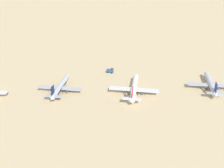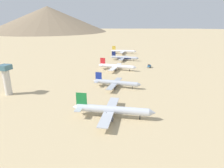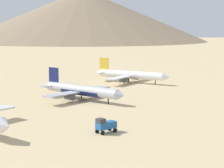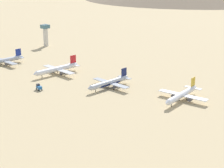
% 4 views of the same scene
% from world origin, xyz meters
% --- Properties ---
extents(ground_plane, '(1800.00, 1800.00, 0.00)m').
position_xyz_m(ground_plane, '(0.00, 0.00, 0.00)').
color(ground_plane, tan).
extents(parked_jet_1, '(39.43, 31.94, 11.40)m').
position_xyz_m(parked_jet_1, '(11.86, -53.71, 3.84)').
color(parked_jet_1, '#B2B7C1').
rests_on(parked_jet_1, ground).
extents(parked_jet_2, '(41.99, 34.03, 12.13)m').
position_xyz_m(parked_jet_2, '(-2.57, -0.39, 4.08)').
color(parked_jet_2, white).
rests_on(parked_jet_2, ground).
extents(parked_jet_3, '(38.30, 31.03, 11.07)m').
position_xyz_m(parked_jet_3, '(-6.73, 50.88, 3.68)').
color(parked_jet_3, '#B2B7C1').
rests_on(parked_jet_3, ground).
extents(parked_jet_4, '(39.40, 32.13, 11.36)m').
position_xyz_m(parked_jet_4, '(-20.09, 99.77, 3.83)').
color(parked_jet_4, white).
rests_on(parked_jet_4, ground).
extents(service_truck, '(3.73, 5.59, 3.90)m').
position_xyz_m(service_truck, '(29.12, 20.70, 2.08)').
color(service_truck, '#1E5999').
rests_on(service_truck, ground).
extents(control_tower, '(7.20, 7.20, 21.83)m').
position_xyz_m(control_tower, '(-57.74, -90.88, 12.47)').
color(control_tower, beige).
rests_on(control_tower, ground).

